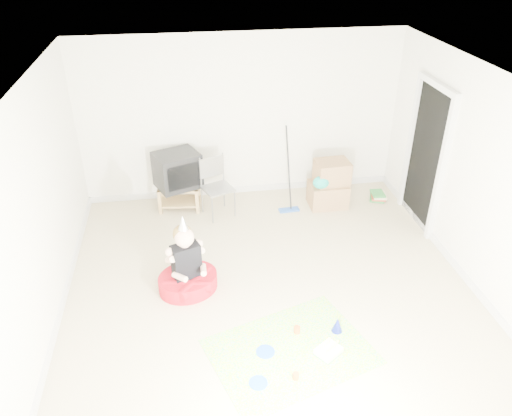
{
  "coord_description": "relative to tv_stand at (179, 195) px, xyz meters",
  "views": [
    {
      "loc": [
        -0.91,
        -4.84,
        4.02
      ],
      "look_at": [
        -0.1,
        0.4,
        0.9
      ],
      "focal_mm": 35.0,
      "sensor_mm": 36.0,
      "label": 1
    }
  ],
  "objects": [
    {
      "name": "ground",
      "position": [
        1.05,
        -2.1,
        -0.24
      ],
      "size": [
        5.0,
        5.0,
        0.0
      ],
      "primitive_type": "plane",
      "color": "#CABB91",
      "rests_on": "ground"
    },
    {
      "name": "doorway_recess",
      "position": [
        3.53,
        -0.9,
        0.79
      ],
      "size": [
        0.02,
        0.9,
        2.05
      ],
      "primitive_type": "cube",
      "color": "black",
      "rests_on": "ground"
    },
    {
      "name": "tv_stand",
      "position": [
        0.0,
        0.0,
        0.0
      ],
      "size": [
        0.68,
        0.47,
        0.4
      ],
      "color": "#9F7D48",
      "rests_on": "ground"
    },
    {
      "name": "crt_tv",
      "position": [
        0.0,
        0.0,
        0.43
      ],
      "size": [
        0.79,
        0.73,
        0.55
      ],
      "primitive_type": "cube",
      "rotation": [
        0.0,
        0.0,
        0.39
      ],
      "color": "black",
      "rests_on": "tv_stand"
    },
    {
      "name": "folding_chair",
      "position": [
        0.59,
        -0.29,
        0.21
      ],
      "size": [
        0.54,
        0.53,
        0.93
      ],
      "color": "gray",
      "rests_on": "ground"
    },
    {
      "name": "cardboard_boxes",
      "position": [
        2.34,
        -0.25,
        0.12
      ],
      "size": [
        0.61,
        0.47,
        0.75
      ],
      "color": "#99714A",
      "rests_on": "ground"
    },
    {
      "name": "floor_mop",
      "position": [
        1.69,
        -0.35,
        0.02
      ],
      "size": [
        0.32,
        0.43,
        1.27
      ],
      "color": "#2351AF",
      "rests_on": "ground"
    },
    {
      "name": "book_pile",
      "position": [
        3.21,
        -0.2,
        -0.18
      ],
      "size": [
        0.32,
        0.36,
        0.13
      ],
      "color": "#277731",
      "rests_on": "ground"
    },
    {
      "name": "seated_woman",
      "position": [
        0.05,
        -2.02,
        -0.01
      ],
      "size": [
        0.94,
        0.94,
        1.06
      ],
      "color": "#B4101D",
      "rests_on": "ground"
    },
    {
      "name": "party_mat",
      "position": [
        1.08,
        -3.23,
        -0.24
      ],
      "size": [
        1.93,
        1.64,
        0.01
      ],
      "primitive_type": "cube",
      "rotation": [
        0.0,
        0.0,
        0.32
      ],
      "color": "#ED329C",
      "rests_on": "ground"
    },
    {
      "name": "birthday_cake",
      "position": [
        1.48,
        -3.33,
        -0.2
      ],
      "size": [
        0.33,
        0.31,
        0.13
      ],
      "color": "white",
      "rests_on": "party_mat"
    },
    {
      "name": "blue_plate_near",
      "position": [
        0.82,
        -3.21,
        -0.23
      ],
      "size": [
        0.27,
        0.27,
        0.01
      ],
      "primitive_type": "cylinder",
      "rotation": [
        0.0,
        0.0,
        0.52
      ],
      "color": "blue",
      "rests_on": "party_mat"
    },
    {
      "name": "blue_plate_far",
      "position": [
        0.68,
        -3.6,
        -0.23
      ],
      "size": [
        0.19,
        0.19,
        0.01
      ],
      "primitive_type": "cylinder",
      "rotation": [
        0.0,
        0.0,
        -0.01
      ],
      "color": "blue",
      "rests_on": "party_mat"
    },
    {
      "name": "orange_cup_near",
      "position": [
        1.21,
        -2.97,
        -0.19
      ],
      "size": [
        0.09,
        0.09,
        0.08
      ],
      "primitive_type": "cylinder",
      "rotation": [
        0.0,
        0.0,
        0.46
      ],
      "color": "#D35417",
      "rests_on": "party_mat"
    },
    {
      "name": "orange_cup_far",
      "position": [
        1.06,
        -3.6,
        -0.2
      ],
      "size": [
        0.09,
        0.09,
        0.07
      ],
      "primitive_type": "cylinder",
      "rotation": [
        0.0,
        0.0,
        0.68
      ],
      "color": "#D35417",
      "rests_on": "party_mat"
    },
    {
      "name": "blue_party_hat",
      "position": [
        1.66,
        -3.02,
        -0.14
      ],
      "size": [
        0.16,
        0.16,
        0.18
      ],
      "primitive_type": "cone",
      "rotation": [
        0.0,
        0.0,
        0.4
      ],
      "color": "#1822AC",
      "rests_on": "party_mat"
    }
  ]
}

